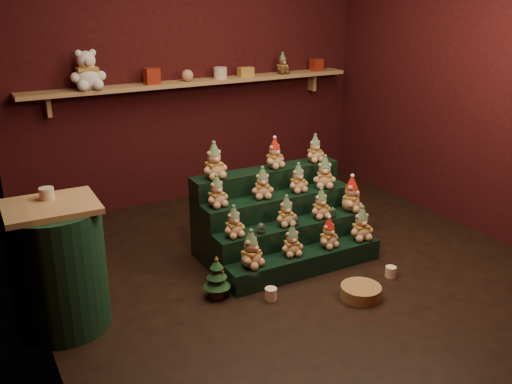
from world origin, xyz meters
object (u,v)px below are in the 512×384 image
snow_globe_a (261,228)px  side_table (58,267)px  riser_tier_front (305,262)px  mug_right (391,272)px  mug_left (271,294)px  white_bear (86,65)px  snow_globe_b (295,221)px  mini_christmas_tree (217,277)px  brown_bear (282,63)px  snow_globe_c (332,212)px  wicker_basket (361,292)px

snow_globe_a → side_table: (-1.58, -0.00, 0.04)m
riser_tier_front → mug_right: riser_tier_front is taller
mug_left → white_bear: bearing=107.6°
snow_globe_b → white_bear: white_bear is taller
side_table → mini_christmas_tree: side_table is taller
snow_globe_a → white_bear: bearing=114.9°
white_bear → brown_bear: (2.15, 0.00, -0.12)m
side_table → mug_left: size_ratio=9.79×
riser_tier_front → snow_globe_c: 0.52m
wicker_basket → mug_left: bearing=153.3°
side_table → mug_right: (2.48, -0.56, -0.41)m
wicker_basket → mini_christmas_tree: bearing=150.8°
wicker_basket → snow_globe_c: bearing=72.1°
riser_tier_front → mug_left: riser_tier_front is taller
riser_tier_front → wicker_basket: 0.57m
snow_globe_a → white_bear: (-0.85, 1.84, 1.15)m
side_table → mug_left: side_table is taller
snow_globe_c → wicker_basket: size_ratio=0.30×
snow_globe_b → brown_bear: (0.97, 1.84, 1.03)m
riser_tier_front → side_table: side_table is taller
snow_globe_c → snow_globe_a: bearing=180.0°
mini_christmas_tree → wicker_basket: 1.10m
mini_christmas_tree → snow_globe_a: bearing=20.3°
snow_globe_c → mug_right: (0.20, -0.57, -0.36)m
mug_right → snow_globe_a: bearing=147.8°
snow_globe_b → side_table: 1.91m
mini_christmas_tree → mug_left: size_ratio=3.77×
wicker_basket → white_bear: 3.24m
mini_christmas_tree → brown_bear: 2.97m
snow_globe_a → mini_christmas_tree: snow_globe_a is taller
snow_globe_c → brown_bear: 2.19m
snow_globe_b → riser_tier_front: bearing=-89.3°
snow_globe_b → snow_globe_c: bearing=0.0°
mini_christmas_tree → mug_right: mini_christmas_tree is taller
side_table → mug_left: 1.55m
riser_tier_front → side_table: 1.95m
snow_globe_b → mug_right: 0.88m
mini_christmas_tree → brown_bear: size_ratio=1.54×
mug_left → brown_bear: size_ratio=0.41×
snow_globe_a → wicker_basket: size_ratio=0.29×
snow_globe_c → wicker_basket: bearing=-107.9°
snow_globe_a → snow_globe_c: bearing=0.0°
side_table → snow_globe_b: bearing=1.2°
brown_bear → snow_globe_c: bearing=-115.5°
snow_globe_a → mug_left: bearing=-109.2°
side_table → white_bear: size_ratio=1.95×
snow_globe_a → riser_tier_front: bearing=-25.9°
snow_globe_c → riser_tier_front: bearing=-156.8°
white_bear → brown_bear: 2.15m
snow_globe_a → mini_christmas_tree: (-0.48, -0.18, -0.24)m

